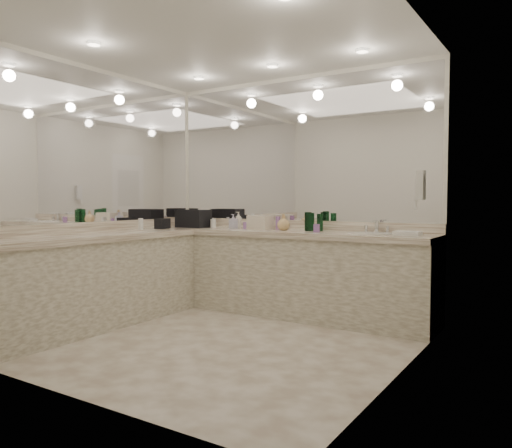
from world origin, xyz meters
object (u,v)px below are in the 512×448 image
Objects in this scene: hand_towel at (407,233)px; soap_bottle_a at (238,220)px; wall_phone at (421,185)px; soap_bottle_b at (233,221)px; soap_bottle_c at (284,222)px; sink at (370,234)px; black_toiletry_bag at (193,218)px; cream_cosmetic_case at (260,222)px.

hand_towel is 1.24× the size of soap_bottle_a.
wall_phone is 2.29m from soap_bottle_b.
soap_bottle_b is at bearing -176.85° from soap_bottle_c.
sink is 2.15m from black_toiletry_bag.
black_toiletry_bag is at bearing -179.55° from hand_towel.
cream_cosmetic_case is at bearing 0.99° from soap_bottle_a.
sink is at bearing 3.42° from cream_cosmetic_case.
soap_bottle_a is 1.09× the size of soap_bottle_c.
cream_cosmetic_case is (-1.29, 0.06, 0.08)m from sink.
soap_bottle_c is (0.61, -0.03, -0.01)m from soap_bottle_a.
wall_phone is 2.81m from black_toiletry_bag.
soap_bottle_b is at bearing -161.72° from cream_cosmetic_case.
black_toiletry_bag is (-2.76, 0.44, -0.34)m from wall_phone.
wall_phone is (0.61, -0.50, 0.46)m from sink.
soap_bottle_a is at bearing 10.90° from black_toiletry_bag.
sink is at bearing 140.43° from wall_phone.
soap_bottle_a reaches higher than hand_towel.
soap_bottle_b reaches higher than sink.
wall_phone is at bearing -12.41° from soap_bottle_b.
soap_bottle_b is 0.64m from soap_bottle_c.
wall_phone is 1.37× the size of soap_bottle_c.
black_toiletry_bag reaches higher than cream_cosmetic_case.
hand_towel is at bearing -6.12° from sink.
soap_bottle_c is at bearing 178.75° from sink.
wall_phone reaches higher than soap_bottle_b.
hand_towel is at bearing 2.59° from cream_cosmetic_case.
sink is 0.97m from soap_bottle_c.
soap_bottle_a is 0.07m from soap_bottle_b.
soap_bottle_c is at bearing 177.38° from hand_towel.
sink is at bearing -1.84° from soap_bottle_a.
wall_phone is 1.25× the size of soap_bottle_a.
cream_cosmetic_case is 1.10× the size of hand_towel.
soap_bottle_a is (0.57, 0.11, -0.01)m from black_toiletry_bag.
cream_cosmetic_case is 0.29m from soap_bottle_a.
wall_phone is at bearing -39.57° from sink.
sink is 0.38m from hand_towel.
soap_bottle_b is (-0.03, -0.06, -0.01)m from soap_bottle_a.
soap_bottle_a is at bearing 165.84° from wall_phone.
wall_phone reaches higher than soap_bottle_a.
black_toiletry_bag reaches higher than hand_towel.
soap_bottle_a is (-1.95, 0.09, 0.08)m from hand_towel.
hand_towel is (0.37, -0.04, 0.02)m from sink.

